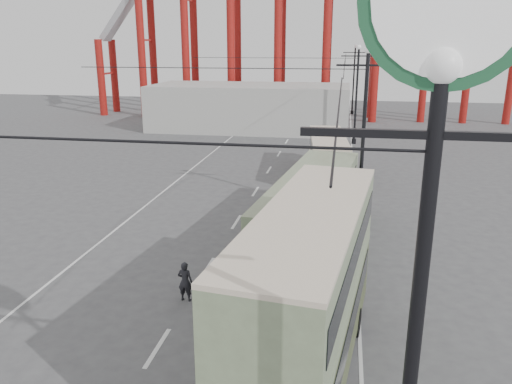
% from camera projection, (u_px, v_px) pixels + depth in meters
% --- Properties ---
extents(road_markings, '(12.52, 120.00, 0.01)m').
position_uv_depth(road_markings, '(251.00, 202.00, 30.77)').
color(road_markings, silver).
rests_on(road_markings, ground).
extents(lamp_post_near, '(3.20, 0.44, 10.80)m').
position_uv_depth(lamp_post_near, '(432.00, 171.00, 6.03)').
color(lamp_post_near, black).
rests_on(lamp_post_near, ground).
extents(lamp_post_mid, '(3.20, 0.44, 9.32)m').
position_uv_depth(lamp_post_mid, '(363.00, 135.00, 26.76)').
color(lamp_post_mid, black).
rests_on(lamp_post_mid, ground).
extents(lamp_post_far, '(3.20, 0.44, 9.32)m').
position_uv_depth(lamp_post_far, '(356.00, 95.00, 47.54)').
color(lamp_post_far, black).
rests_on(lamp_post_far, ground).
extents(lamp_post_distant, '(3.20, 0.44, 9.32)m').
position_uv_depth(lamp_post_distant, '(354.00, 80.00, 68.31)').
color(lamp_post_distant, black).
rests_on(lamp_post_distant, ground).
extents(fairground_shed, '(22.00, 10.00, 5.00)m').
position_uv_depth(fairground_shed, '(250.00, 107.00, 56.70)').
color(fairground_shed, '#AAAAA5').
rests_on(fairground_shed, ground).
extents(double_decker_bus, '(3.68, 9.94, 5.21)m').
position_uv_depth(double_decker_bus, '(309.00, 288.00, 13.67)').
color(double_decker_bus, '#3C4525').
rests_on(double_decker_bus, ground).
extents(single_decker_green, '(4.36, 12.51, 3.46)m').
position_uv_depth(single_decker_green, '(312.00, 209.00, 23.34)').
color(single_decker_green, gray).
rests_on(single_decker_green, ground).
extents(single_decker_cream, '(3.33, 9.84, 3.00)m').
position_uv_depth(single_decker_cream, '(328.00, 154.00, 36.29)').
color(single_decker_cream, beige).
rests_on(single_decker_cream, ground).
extents(pedestrian, '(0.59, 0.41, 1.57)m').
position_uv_depth(pedestrian, '(185.00, 281.00, 18.73)').
color(pedestrian, black).
rests_on(pedestrian, ground).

